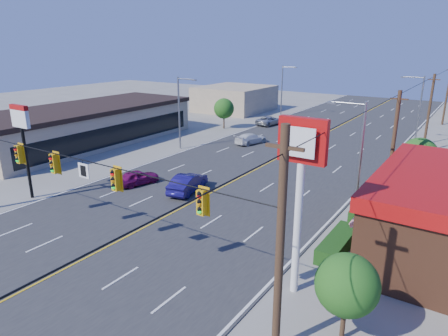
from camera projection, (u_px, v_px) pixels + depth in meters
The scene contains 21 objects.
ground at pixel (80, 261), 22.07m from camera, with size 160.00×160.00×0.00m, color gray.
road at pixel (256, 169), 37.95m from camera, with size 20.00×120.00×0.06m, color #2D2D30.
signal_span at pixel (68, 177), 20.66m from camera, with size 24.32×0.34×9.00m.
kfc_pylon at pixel (301, 172), 17.63m from camera, with size 2.20×0.36×8.50m.
strip_mall at pixel (86, 124), 47.30m from camera, with size 10.40×26.40×4.40m.
pizza_hut_sign at pixel (22, 132), 29.49m from camera, with size 1.90×0.30×6.85m.
streetlight_se at pixel (357, 154), 26.14m from camera, with size 2.55×0.25×8.00m.
streetlight_ne at pixel (418, 107), 45.21m from camera, with size 2.55×0.25×8.00m.
streetlight_sw at pixel (180, 109), 43.88m from camera, with size 2.55×0.25×8.00m.
streetlight_nw at pixel (283, 88), 64.54m from camera, with size 2.55×0.25×8.00m.
utility_pole_near at pixel (393, 149), 28.67m from camera, with size 0.28×0.28×8.40m, color #47301E.
utility_pole_mid at pixel (429, 114), 42.98m from camera, with size 0.28×0.28×8.40m, color #47301E.
utility_pole_far at pixel (447, 96), 57.28m from camera, with size 0.28×0.28×8.40m, color #47301E.
tree_kfc_rear at pixel (419, 156), 31.55m from camera, with size 2.94×2.94×4.41m.
tree_kfc_front at pixel (347, 285), 15.52m from camera, with size 2.52×2.52×3.78m.
tree_west at pixel (224, 109), 55.10m from camera, with size 2.80×2.80×4.20m.
bld_west_far at pixel (235, 98), 70.12m from camera, with size 11.00×12.00×4.20m, color tan.
car_magenta at pixel (138, 178), 33.59m from camera, with size 1.47×3.64×1.24m, color #760D4D.
car_blue at pixel (188, 184), 31.92m from camera, with size 1.56×4.48×1.48m, color #160F58.
car_white at pixel (251, 139), 47.15m from camera, with size 1.73×4.26×1.24m, color silver.
car_silver at pixel (269, 121), 57.90m from camera, with size 2.13×4.61×1.28m, color #A0A0A4.
Camera 1 is at (17.43, -11.84, 11.54)m, focal length 32.00 mm.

